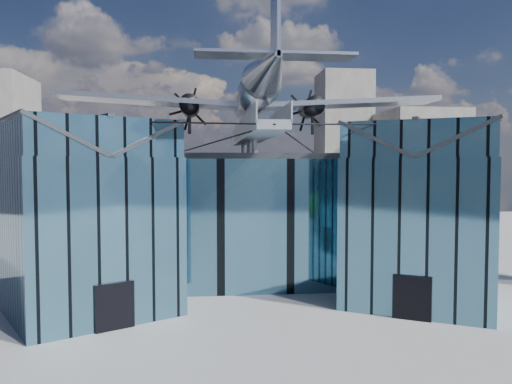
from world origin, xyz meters
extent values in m
plane|color=gray|center=(0.00, 0.00, 0.00)|extent=(120.00, 120.00, 0.00)
cube|color=teal|center=(0.00, 9.00, 4.75)|extent=(28.00, 14.00, 9.50)
cube|color=#26292E|center=(0.00, 9.00, 9.70)|extent=(28.00, 14.00, 0.40)
cube|color=teal|center=(-10.50, -1.00, 4.75)|extent=(11.79, 11.43, 9.50)
cube|color=teal|center=(-10.50, -1.00, 10.60)|extent=(11.56, 11.20, 2.20)
cube|color=#26292E|center=(-12.45, -2.12, 10.60)|extent=(7.98, 9.23, 2.40)
cube|color=#26292E|center=(-8.55, 0.12, 10.60)|extent=(7.98, 9.23, 2.40)
cube|color=#26292E|center=(-10.50, -1.00, 11.75)|extent=(4.30, 7.10, 0.18)
cube|color=black|center=(-8.48, -4.51, 1.30)|extent=(2.03, 1.32, 2.60)
cube|color=black|center=(-6.60, 1.25, 4.75)|extent=(0.34, 0.34, 9.50)
cube|color=teal|center=(10.50, -1.00, 4.75)|extent=(11.79, 11.43, 9.50)
cube|color=teal|center=(10.50, -1.00, 10.60)|extent=(11.56, 11.20, 2.20)
cube|color=#26292E|center=(8.55, 0.12, 10.60)|extent=(7.98, 9.23, 2.40)
cube|color=#26292E|center=(12.45, -2.12, 10.60)|extent=(7.98, 9.23, 2.40)
cube|color=#26292E|center=(10.50, -1.00, 11.75)|extent=(4.30, 7.10, 0.18)
cube|color=black|center=(8.48, -4.51, 1.30)|extent=(2.03, 1.32, 2.60)
cube|color=black|center=(6.60, 1.25, 4.75)|extent=(0.34, 0.34, 9.50)
cube|color=#9A9EA7|center=(0.00, 3.50, 11.10)|extent=(1.80, 21.00, 0.50)
cube|color=#9A9EA7|center=(-0.90, 3.50, 11.75)|extent=(0.08, 21.00, 1.10)
cube|color=#9A9EA7|center=(0.90, 3.50, 11.75)|extent=(0.08, 21.00, 1.10)
cylinder|color=#9A9EA7|center=(0.00, 13.00, 10.43)|extent=(0.44, 0.44, 1.35)
cylinder|color=#9A9EA7|center=(0.00, 7.00, 10.43)|extent=(0.44, 0.44, 1.35)
cylinder|color=#9A9EA7|center=(0.00, 3.00, 10.43)|extent=(0.44, 0.44, 1.35)
cylinder|color=#9A9EA7|center=(0.00, 4.00, 12.05)|extent=(0.70, 0.70, 1.40)
cylinder|color=black|center=(-5.25, -4.00, 11.40)|extent=(10.55, 6.08, 0.69)
cylinder|color=black|center=(5.25, -4.00, 11.40)|extent=(10.55, 6.08, 0.69)
cylinder|color=black|center=(-3.00, 1.50, 10.55)|extent=(6.09, 17.04, 1.19)
cylinder|color=black|center=(3.00, 1.50, 10.55)|extent=(6.09, 17.04, 1.19)
cylinder|color=#ADB1BA|center=(0.00, 4.00, 14.00)|extent=(2.50, 11.00, 2.50)
sphere|color=#ADB1BA|center=(0.00, 9.50, 14.00)|extent=(2.50, 2.50, 2.50)
cube|color=black|center=(0.00, 8.50, 14.69)|extent=(1.60, 1.40, 0.50)
cone|color=#ADB1BA|center=(0.00, -5.00, 14.30)|extent=(2.50, 7.00, 2.50)
cube|color=#ADB1BA|center=(0.00, -7.30, 15.90)|extent=(0.18, 2.40, 3.40)
cube|color=#ADB1BA|center=(0.00, -7.20, 14.50)|extent=(8.00, 1.80, 0.14)
cube|color=#ADB1BA|center=(-7.00, 5.00, 13.70)|extent=(14.00, 3.20, 1.08)
cylinder|color=black|center=(-4.60, 5.60, 13.45)|extent=(1.44, 3.20, 1.44)
cone|color=black|center=(-4.60, 7.40, 13.45)|extent=(0.70, 0.70, 0.70)
cube|color=black|center=(-4.60, 7.55, 13.45)|extent=(1.05, 0.06, 3.33)
cube|color=black|center=(-4.60, 7.55, 13.45)|extent=(2.53, 0.06, 2.53)
cube|color=black|center=(-4.60, 7.55, 13.45)|extent=(3.33, 0.06, 1.05)
cylinder|color=black|center=(-4.60, 5.00, 12.22)|extent=(0.24, 0.24, 1.75)
cube|color=#ADB1BA|center=(7.00, 5.00, 13.70)|extent=(14.00, 3.20, 1.08)
cylinder|color=black|center=(4.60, 5.60, 13.45)|extent=(1.44, 3.20, 1.44)
cone|color=black|center=(4.60, 7.40, 13.45)|extent=(0.70, 0.70, 0.70)
cube|color=black|center=(4.60, 7.55, 13.45)|extent=(1.05, 0.06, 3.33)
cube|color=black|center=(4.60, 7.55, 13.45)|extent=(2.53, 0.06, 2.53)
cube|color=black|center=(4.60, 7.55, 13.45)|extent=(3.33, 0.06, 1.05)
cylinder|color=black|center=(4.60, 5.00, 12.22)|extent=(0.24, 0.24, 1.75)
cube|color=slate|center=(32.00, 48.00, 9.00)|extent=(12.00, 14.00, 18.00)
cube|color=slate|center=(-20.00, 55.00, 7.00)|extent=(14.00, 10.00, 14.00)
cube|color=slate|center=(22.00, 58.00, 13.00)|extent=(9.00, 9.00, 26.00)
camera|label=1|loc=(-3.55, -32.11, 9.00)|focal=35.00mm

